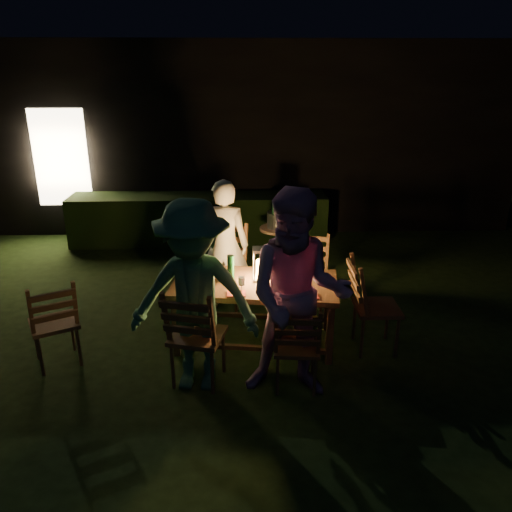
{
  "coord_description": "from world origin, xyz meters",
  "views": [
    {
      "loc": [
        0.18,
        -4.28,
        2.75
      ],
      "look_at": [
        0.35,
        0.66,
        0.89
      ],
      "focal_mm": 35.0,
      "sensor_mm": 36.0,
      "label": 1
    }
  ],
  "objects_px": {
    "chair_near_left": "(198,352)",
    "bottle_bucket_a": "(275,217)",
    "chair_far_left": "(225,284)",
    "person_house_side": "(224,245)",
    "bottle_table": "(231,268)",
    "chair_far_right": "(308,289)",
    "side_table": "(278,233)",
    "lantern": "(260,266)",
    "dining_table": "(255,288)",
    "ice_bucket": "(278,220)",
    "chair_spare": "(56,338)",
    "chair_end": "(374,321)",
    "person_opp_right": "(298,297)",
    "chair_near_right": "(296,361)",
    "person_opp_left": "(194,298)",
    "bottle_bucket_b": "(281,216)"
  },
  "relations": [
    {
      "from": "chair_near_left",
      "to": "bottle_bucket_a",
      "type": "relative_size",
      "value": 3.22
    },
    {
      "from": "chair_far_left",
      "to": "person_house_side",
      "type": "bearing_deg",
      "value": -79.73
    },
    {
      "from": "chair_far_left",
      "to": "bottle_table",
      "type": "relative_size",
      "value": 3.78
    },
    {
      "from": "chair_far_left",
      "to": "chair_far_right",
      "type": "bearing_deg",
      "value": -173.04
    },
    {
      "from": "side_table",
      "to": "lantern",
      "type": "bearing_deg",
      "value": -99.72
    },
    {
      "from": "dining_table",
      "to": "chair_far_right",
      "type": "relative_size",
      "value": 1.85
    },
    {
      "from": "bottle_bucket_a",
      "to": "ice_bucket",
      "type": "bearing_deg",
      "value": 38.66
    },
    {
      "from": "person_house_side",
      "to": "ice_bucket",
      "type": "bearing_deg",
      "value": -116.68
    },
    {
      "from": "chair_spare",
      "to": "bottle_bucket_a",
      "type": "xyz_separation_m",
      "value": [
        2.28,
        2.23,
        0.55
      ]
    },
    {
      "from": "chair_far_right",
      "to": "person_house_side",
      "type": "xyz_separation_m",
      "value": [
        -0.99,
        0.18,
        0.5
      ]
    },
    {
      "from": "dining_table",
      "to": "chair_far_left",
      "type": "bearing_deg",
      "value": 120.1
    },
    {
      "from": "chair_spare",
      "to": "bottle_table",
      "type": "bearing_deg",
      "value": -14.49
    },
    {
      "from": "chair_end",
      "to": "bottle_bucket_a",
      "type": "xyz_separation_m",
      "value": [
        -0.89,
        2.04,
        0.53
      ]
    },
    {
      "from": "person_house_side",
      "to": "chair_far_right",
      "type": "bearing_deg",
      "value": 177.13
    },
    {
      "from": "person_opp_right",
      "to": "bottle_bucket_a",
      "type": "distance_m",
      "value": 2.75
    },
    {
      "from": "chair_far_left",
      "to": "chair_far_right",
      "type": "relative_size",
      "value": 1.1
    },
    {
      "from": "chair_near_right",
      "to": "person_opp_right",
      "type": "relative_size",
      "value": 0.48
    },
    {
      "from": "chair_far_left",
      "to": "person_opp_right",
      "type": "xyz_separation_m",
      "value": [
        0.68,
        -1.7,
        0.62
      ]
    },
    {
      "from": "dining_table",
      "to": "person_opp_right",
      "type": "relative_size",
      "value": 0.95
    },
    {
      "from": "person_house_side",
      "to": "person_opp_left",
      "type": "height_order",
      "value": "person_opp_left"
    },
    {
      "from": "bottle_bucket_b",
      "to": "chair_far_right",
      "type": "bearing_deg",
      "value": -79.99
    },
    {
      "from": "dining_table",
      "to": "bottle_bucket_a",
      "type": "height_order",
      "value": "bottle_bucket_a"
    },
    {
      "from": "chair_near_left",
      "to": "side_table",
      "type": "height_order",
      "value": "chair_near_left"
    },
    {
      "from": "chair_far_left",
      "to": "person_house_side",
      "type": "xyz_separation_m",
      "value": [
        0.0,
        0.05,
        0.47
      ]
    },
    {
      "from": "chair_near_left",
      "to": "chair_end",
      "type": "height_order",
      "value": "chair_near_left"
    },
    {
      "from": "chair_near_left",
      "to": "chair_far_right",
      "type": "height_order",
      "value": "chair_near_left"
    },
    {
      "from": "chair_near_left",
      "to": "person_opp_left",
      "type": "distance_m",
      "value": 0.57
    },
    {
      "from": "person_opp_right",
      "to": "chair_far_right",
      "type": "bearing_deg",
      "value": 86.32
    },
    {
      "from": "chair_end",
      "to": "bottle_bucket_b",
      "type": "xyz_separation_m",
      "value": [
        -0.79,
        2.12,
        0.53
      ]
    },
    {
      "from": "chair_near_right",
      "to": "person_opp_left",
      "type": "xyz_separation_m",
      "value": [
        -0.9,
        0.07,
        0.61
      ]
    },
    {
      "from": "lantern",
      "to": "chair_far_left",
      "type": "bearing_deg",
      "value": 116.86
    },
    {
      "from": "chair_near_right",
      "to": "side_table",
      "type": "relative_size",
      "value": 1.32
    },
    {
      "from": "chair_end",
      "to": "person_house_side",
      "type": "distance_m",
      "value": 1.93
    },
    {
      "from": "chair_end",
      "to": "person_opp_right",
      "type": "distance_m",
      "value": 1.29
    },
    {
      "from": "bottle_table",
      "to": "bottle_bucket_a",
      "type": "bearing_deg",
      "value": 72.66
    },
    {
      "from": "dining_table",
      "to": "lantern",
      "type": "xyz_separation_m",
      "value": [
        0.06,
        0.04,
        0.23
      ]
    },
    {
      "from": "chair_end",
      "to": "bottle_bucket_a",
      "type": "bearing_deg",
      "value": -155.76
    },
    {
      "from": "person_opp_right",
      "to": "bottle_bucket_a",
      "type": "relative_size",
      "value": 5.87
    },
    {
      "from": "chair_near_right",
      "to": "lantern",
      "type": "relative_size",
      "value": 2.57
    },
    {
      "from": "bottle_bucket_a",
      "to": "chair_far_right",
      "type": "bearing_deg",
      "value": -74.74
    },
    {
      "from": "chair_end",
      "to": "ice_bucket",
      "type": "distance_m",
      "value": 2.3
    },
    {
      "from": "person_opp_left",
      "to": "bottle_bucket_b",
      "type": "bearing_deg",
      "value": 77.75
    },
    {
      "from": "person_house_side",
      "to": "bottle_bucket_a",
      "type": "xyz_separation_m",
      "value": [
        0.66,
        1.0,
        0.05
      ]
    },
    {
      "from": "dining_table",
      "to": "chair_far_left",
      "type": "height_order",
      "value": "chair_far_left"
    },
    {
      "from": "chair_end",
      "to": "person_opp_left",
      "type": "xyz_separation_m",
      "value": [
        -1.77,
        -0.58,
        0.57
      ]
    },
    {
      "from": "chair_spare",
      "to": "side_table",
      "type": "distance_m",
      "value": 3.27
    },
    {
      "from": "dining_table",
      "to": "side_table",
      "type": "relative_size",
      "value": 2.61
    },
    {
      "from": "chair_spare",
      "to": "person_house_side",
      "type": "bearing_deg",
      "value": 9.85
    },
    {
      "from": "chair_spare",
      "to": "bottle_bucket_a",
      "type": "distance_m",
      "value": 3.24
    },
    {
      "from": "chair_far_left",
      "to": "lantern",
      "type": "height_order",
      "value": "chair_far_left"
    }
  ]
}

